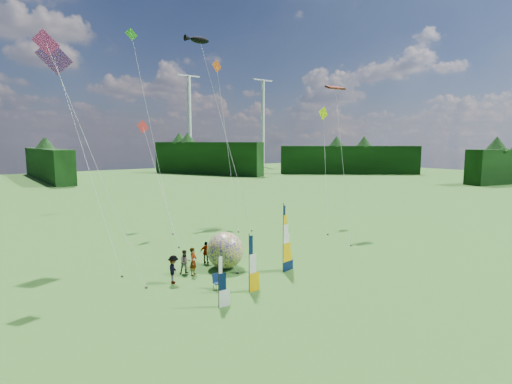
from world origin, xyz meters
TOP-DOWN VIEW (x-y plane):
  - ground at (0.00, 0.00)m, footprint 220.00×220.00m
  - treeline_ring at (0.00, 0.00)m, footprint 210.00×210.00m
  - turbine_left at (70.00, 95.00)m, footprint 8.00×1.20m
  - turbine_right at (45.00, 102.00)m, footprint 8.00×1.20m
  - feather_banner_main at (0.32, 2.69)m, footprint 1.25×0.32m
  - side_banner_left at (-3.67, 1.09)m, footprint 0.96×0.10m
  - side_banner_far at (-6.26, 0.29)m, footprint 0.86×0.19m
  - bol_inflatable at (-2.33, 5.83)m, footprint 2.85×2.85m
  - spectator_a at (-4.82, 5.85)m, footprint 0.81×0.78m
  - spectator_b at (-5.13, 6.46)m, footprint 0.86×0.57m
  - spectator_c at (-6.56, 5.22)m, footprint 0.99×1.20m
  - spectator_d at (-2.85, 7.61)m, footprint 0.91×0.97m
  - camp_chair at (-4.88, 2.64)m, footprint 0.61×0.61m
  - kite_whale at (6.49, 19.91)m, footprint 5.64×14.89m
  - kite_rainbow_delta at (-9.61, 12.69)m, footprint 8.64×14.00m
  - kite_parafoil at (11.59, 7.48)m, footprint 10.88×12.06m
  - small_kite_red at (-2.47, 16.55)m, footprint 4.58×10.19m
  - small_kite_orange at (6.07, 18.62)m, footprint 6.80×11.20m
  - small_kite_yellow at (13.30, 11.22)m, footprint 7.46×8.13m
  - small_kite_pink at (-10.11, 8.35)m, footprint 8.65×10.06m
  - small_kite_green at (-0.41, 23.35)m, footprint 6.61×14.22m

SIDE VIEW (x-z plane):
  - ground at x=0.00m, z-range 0.00..0.00m
  - camp_chair at x=-4.88m, z-range 0.00..0.95m
  - spectator_d at x=-2.85m, z-range 0.00..1.62m
  - spectator_b at x=-5.13m, z-range 0.00..1.63m
  - spectator_c at x=-6.56m, z-range 0.00..1.79m
  - spectator_a at x=-4.82m, z-range 0.00..1.88m
  - bol_inflatable at x=-2.33m, z-range 0.00..2.58m
  - side_banner_far at x=-6.26m, z-range 0.00..2.83m
  - side_banner_left at x=-3.67m, z-range 0.00..3.43m
  - feather_banner_main at x=0.32m, z-range 0.00..4.61m
  - treeline_ring at x=0.00m, z-range 0.00..8.00m
  - small_kite_red at x=-2.47m, z-range 0.00..11.37m
  - small_kite_yellow at x=13.30m, z-range 0.00..13.13m
  - kite_parafoil at x=11.59m, z-range 0.00..16.14m
  - small_kite_pink at x=-10.11m, z-range 0.00..16.30m
  - kite_rainbow_delta at x=-9.61m, z-range 0.00..17.36m
  - small_kite_orange at x=6.07m, z-range 0.00..18.47m
  - small_kite_green at x=-0.41m, z-range 0.00..22.13m
  - kite_whale at x=6.49m, z-range 0.00..22.17m
  - turbine_left at x=70.00m, z-range 0.00..30.00m
  - turbine_right at x=45.00m, z-range 0.00..30.00m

